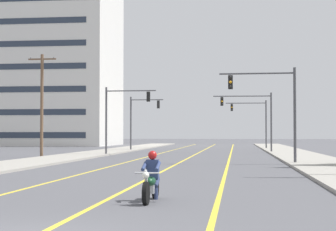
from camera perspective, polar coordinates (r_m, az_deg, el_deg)
The scene contains 13 objects.
lane_stripe_center at distance 55.31m, azimuth 2.87°, elevation -3.85°, with size 0.16×100.00×0.01m, color yellow.
lane_stripe_left at distance 55.68m, azimuth -0.89°, elevation -3.84°, with size 0.16×100.00×0.01m, color yellow.
lane_stripe_right at distance 55.18m, azimuth 6.27°, elevation -3.84°, with size 0.16×100.00×0.01m, color yellow.
sidewalk_kerb_right at distance 50.47m, azimuth 12.97°, elevation -3.92°, with size 4.40×110.00×0.14m, color #9E998E.
sidewalk_kerb_left at distance 51.96m, azimuth -8.24°, elevation -3.89°, with size 4.40×110.00×0.14m, color #9E998E.
motorcycle_with_rider at distance 16.59m, azimuth -1.69°, elevation -6.57°, with size 0.70×2.19×1.46m.
traffic_signal_near_right at distance 37.27m, azimuth 10.40°, elevation 1.50°, with size 4.90×0.37×6.20m.
traffic_signal_near_left at distance 52.03m, azimuth -4.77°, elevation 0.52°, with size 4.68×0.37×6.20m.
traffic_signal_mid_right at distance 59.60m, azimuth 8.56°, elevation 0.32°, with size 6.04×0.54×6.20m.
traffic_signal_mid_left at distance 65.59m, azimuth -2.81°, elevation -0.01°, with size 3.85×0.37×6.20m.
traffic_signal_far_right at distance 73.26m, azimuth 8.60°, elevation -0.12°, with size 5.17×0.48×6.20m.
utility_pole_left_near at distance 48.70m, azimuth -12.48°, elevation 1.23°, with size 2.37×0.26×8.58m.
apartment_building_far_left_block at distance 99.18m, azimuth -12.97°, elevation 6.29°, with size 26.34×18.37×31.74m.
Camera 1 is at (4.05, -10.15, 1.96)m, focal length 61.08 mm.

